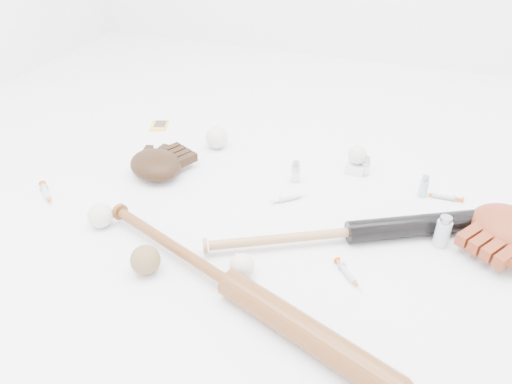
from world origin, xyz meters
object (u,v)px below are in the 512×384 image
(bat_dark, at_px, (351,232))
(bat_wood, at_px, (231,284))
(glove_dark, at_px, (156,164))
(pedestal, at_px, (356,167))

(bat_dark, xyz_separation_m, bat_wood, (-0.25, -0.31, 0.00))
(bat_dark, bearing_deg, glove_dark, 141.59)
(bat_wood, relative_size, glove_dark, 4.22)
(bat_wood, xyz_separation_m, glove_dark, (-0.45, 0.44, 0.01))
(glove_dark, bearing_deg, bat_wood, -17.69)
(bat_wood, distance_m, pedestal, 0.71)
(bat_wood, xyz_separation_m, pedestal, (0.20, 0.68, -0.02))
(bat_wood, bearing_deg, glove_dark, 157.56)
(bat_wood, height_order, glove_dark, glove_dark)
(bat_dark, bearing_deg, pedestal, 69.83)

